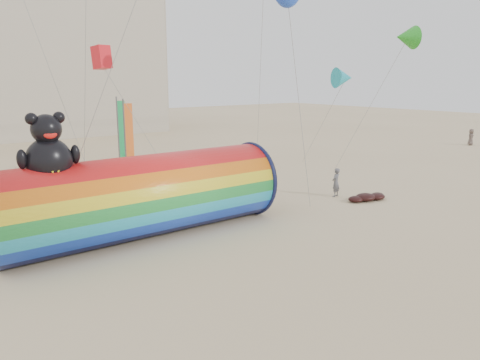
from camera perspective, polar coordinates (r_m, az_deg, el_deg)
ground at (r=18.35m, az=1.65°, el=-8.34°), size 160.00×160.00×0.00m
windsock_assembly at (r=19.73m, az=-11.55°, el=-1.67°), size 11.69×3.56×5.39m
kite_handler at (r=26.54m, az=11.61°, el=-0.29°), size 0.66×0.52×1.61m
fabric_bundle at (r=26.27m, az=15.25°, el=-2.01°), size 2.62×1.35×0.41m
festival_banners at (r=31.37m, az=-18.51°, el=4.64°), size 10.71×4.65×5.20m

